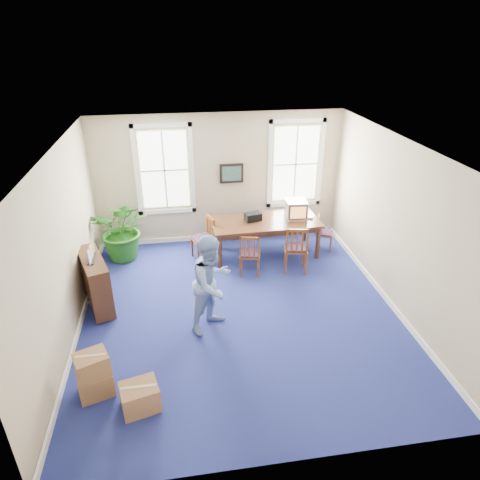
{
  "coord_description": "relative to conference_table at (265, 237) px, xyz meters",
  "views": [
    {
      "loc": [
        -1.04,
        -6.69,
        4.98
      ],
      "look_at": [
        0.1,
        0.6,
        1.25
      ],
      "focal_mm": 32.0,
      "sensor_mm": 36.0,
      "label": 1
    }
  ],
  "objects": [
    {
      "name": "floor",
      "position": [
        -0.97,
        -2.27,
        -0.43
      ],
      "size": [
        6.5,
        6.5,
        0.0
      ],
      "primitive_type": "plane",
      "color": "navy",
      "rests_on": "ground"
    },
    {
      "name": "ceiling",
      "position": [
        -0.97,
        -2.27,
        2.77
      ],
      "size": [
        6.5,
        6.5,
        0.0
      ],
      "primitive_type": "plane",
      "rotation": [
        3.14,
        0.0,
        0.0
      ],
      "color": "white",
      "rests_on": "ground"
    },
    {
      "name": "wall_back",
      "position": [
        -0.97,
        0.98,
        1.17
      ],
      "size": [
        6.5,
        0.0,
        6.5
      ],
      "primitive_type": "plane",
      "rotation": [
        1.57,
        0.0,
        0.0
      ],
      "color": "tan",
      "rests_on": "ground"
    },
    {
      "name": "wall_front",
      "position": [
        -0.97,
        -5.52,
        1.17
      ],
      "size": [
        6.5,
        0.0,
        6.5
      ],
      "primitive_type": "plane",
      "rotation": [
        -1.57,
        0.0,
        0.0
      ],
      "color": "tan",
      "rests_on": "ground"
    },
    {
      "name": "wall_left",
      "position": [
        -3.97,
        -2.27,
        1.17
      ],
      "size": [
        0.0,
        6.5,
        6.5
      ],
      "primitive_type": "plane",
      "rotation": [
        1.57,
        0.0,
        1.57
      ],
      "color": "tan",
      "rests_on": "ground"
    },
    {
      "name": "wall_right",
      "position": [
        2.03,
        -2.27,
        1.17
      ],
      "size": [
        0.0,
        6.5,
        6.5
      ],
      "primitive_type": "plane",
      "rotation": [
        1.57,
        0.0,
        -1.57
      ],
      "color": "tan",
      "rests_on": "ground"
    },
    {
      "name": "baseboard_back",
      "position": [
        -0.97,
        0.95,
        -0.37
      ],
      "size": [
        6.0,
        0.04,
        0.12
      ],
      "primitive_type": "cube",
      "color": "white",
      "rests_on": "ground"
    },
    {
      "name": "baseboard_left",
      "position": [
        -3.94,
        -2.27,
        -0.37
      ],
      "size": [
        0.04,
        6.5,
        0.12
      ],
      "primitive_type": "cube",
      "color": "white",
      "rests_on": "ground"
    },
    {
      "name": "baseboard_right",
      "position": [
        2.0,
        -2.27,
        -0.37
      ],
      "size": [
        0.04,
        6.5,
        0.12
      ],
      "primitive_type": "cube",
      "color": "white",
      "rests_on": "ground"
    },
    {
      "name": "window_left",
      "position": [
        -2.27,
        0.96,
        1.47
      ],
      "size": [
        1.4,
        0.12,
        2.2
      ],
      "primitive_type": null,
      "color": "white",
      "rests_on": "ground"
    },
    {
      "name": "window_right",
      "position": [
        0.93,
        0.96,
        1.47
      ],
      "size": [
        1.4,
        0.12,
        2.2
      ],
      "primitive_type": null,
      "color": "white",
      "rests_on": "ground"
    },
    {
      "name": "wall_picture",
      "position": [
        -0.67,
        0.93,
        1.32
      ],
      "size": [
        0.58,
        0.06,
        0.48
      ],
      "primitive_type": null,
      "color": "black",
      "rests_on": "ground"
    },
    {
      "name": "conference_table",
      "position": [
        0.0,
        0.0,
        0.0
      ],
      "size": [
        2.57,
        1.24,
        0.86
      ],
      "primitive_type": null,
      "rotation": [
        0.0,
        0.0,
        0.04
      ],
      "color": "#492917",
      "rests_on": "ground"
    },
    {
      "name": "crt_tv",
      "position": [
        0.75,
        0.06,
        0.65
      ],
      "size": [
        0.51,
        0.55,
        0.43
      ],
      "primitive_type": null,
      "rotation": [
        0.0,
        0.0,
        -0.07
      ],
      "color": "#B7B7BC",
      "rests_on": "conference_table"
    },
    {
      "name": "game_console",
      "position": [
        1.09,
        0.0,
        0.45
      ],
      "size": [
        0.2,
        0.22,
        0.05
      ],
      "primitive_type": "cube",
      "rotation": [
        0.0,
        0.0,
        -0.34
      ],
      "color": "white",
      "rests_on": "conference_table"
    },
    {
      "name": "equipment_bag",
      "position": [
        -0.29,
        0.06,
        0.52
      ],
      "size": [
        0.42,
        0.32,
        0.19
      ],
      "primitive_type": "cube",
      "rotation": [
        0.0,
        0.0,
        0.24
      ],
      "color": "black",
      "rests_on": "conference_table"
    },
    {
      "name": "chair_near_left",
      "position": [
        -0.52,
        -0.86,
        0.06
      ],
      "size": [
        0.54,
        0.54,
        0.99
      ],
      "primitive_type": null,
      "rotation": [
        0.0,
        0.0,
        2.9
      ],
      "color": "brown",
      "rests_on": "ground"
    },
    {
      "name": "chair_near_right",
      "position": [
        0.52,
        -0.86,
        0.13
      ],
      "size": [
        0.59,
        0.59,
        1.11
      ],
      "primitive_type": null,
      "rotation": [
        0.0,
        0.0,
        2.93
      ],
      "color": "brown",
      "rests_on": "ground"
    },
    {
      "name": "chair_end_left",
      "position": [
        -1.49,
        0.0,
        0.08
      ],
      "size": [
        0.58,
        0.58,
        1.02
      ],
      "primitive_type": null,
      "rotation": [
        0.0,
        0.0,
        -1.25
      ],
      "color": "brown",
      "rests_on": "ground"
    },
    {
      "name": "chair_end_right",
      "position": [
        1.49,
        0.0,
        -0.0
      ],
      "size": [
        0.51,
        0.51,
        0.86
      ],
      "primitive_type": null,
      "rotation": [
        0.0,
        0.0,
        1.16
      ],
      "color": "brown",
      "rests_on": "ground"
    },
    {
      "name": "man",
      "position": [
        -1.51,
        -2.61,
        0.48
      ],
      "size": [
        1.13,
        1.11,
        1.83
      ],
      "primitive_type": "imported",
      "rotation": [
        0.0,
        0.0,
        0.74
      ],
      "color": "#7C9AD4",
      "rests_on": "ground"
    },
    {
      "name": "credenza",
      "position": [
        -3.68,
        -1.62,
        0.08
      ],
      "size": [
        0.78,
        1.36,
        1.03
      ],
      "primitive_type": "cube",
      "rotation": [
        0.0,
        0.0,
        0.33
      ],
      "color": "#492917",
      "rests_on": "ground"
    },
    {
      "name": "brochure_rack",
      "position": [
        -3.66,
        -1.62,
        0.75
      ],
      "size": [
        0.25,
        0.69,
        0.3
      ],
      "primitive_type": null,
      "rotation": [
        0.0,
        0.0,
        0.2
      ],
      "color": "#99999E",
      "rests_on": "credenza"
    },
    {
      "name": "potted_plant",
      "position": [
        -3.3,
        0.27,
        0.32
      ],
      "size": [
        1.6,
        1.47,
        1.5
      ],
      "primitive_type": "imported",
      "rotation": [
        0.0,
        0.0,
        -0.26
      ],
      "color": "#1A5612",
      "rests_on": "ground"
    },
    {
      "name": "cardboard_boxes",
      "position": [
        -3.22,
        -3.86,
        -0.05
      ],
      "size": [
        1.68,
        1.68,
        0.76
      ],
      "primitive_type": null,
      "rotation": [
        0.0,
        0.0,
        0.31
      ],
      "color": "#986A46",
      "rests_on": "ground"
    }
  ]
}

